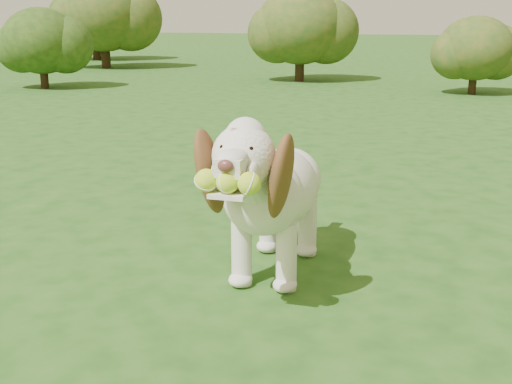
% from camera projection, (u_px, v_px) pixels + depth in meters
% --- Properties ---
extents(ground, '(80.00, 80.00, 0.00)m').
position_uv_depth(ground, '(177.00, 272.00, 3.11)').
color(ground, '#1B4614').
rests_on(ground, ground).
extents(dog, '(0.44, 1.26, 0.82)m').
position_uv_depth(dog, '(272.00, 187.00, 2.95)').
color(dog, silver).
rests_on(dog, ground).
extents(shrub_a, '(1.29, 1.29, 1.34)m').
position_uv_depth(shrub_a, '(41.00, 41.00, 10.70)').
color(shrub_a, '#382314').
rests_on(shrub_a, ground).
extents(shrub_b, '(1.64, 1.64, 1.70)m').
position_uv_depth(shrub_b, '(300.00, 26.00, 11.82)').
color(shrub_b, '#382314').
rests_on(shrub_b, ground).
extents(shrub_g, '(2.11, 2.11, 2.19)m').
position_uv_depth(shrub_g, '(94.00, 12.00, 17.46)').
color(shrub_g, '#382314').
rests_on(shrub_g, ground).
extents(shrub_e, '(2.02, 2.02, 2.09)m').
position_uv_depth(shrub_e, '(103.00, 14.00, 14.72)').
color(shrub_e, '#382314').
rests_on(shrub_e, ground).
extents(shrub_c, '(1.16, 1.16, 1.20)m').
position_uv_depth(shrub_c, '(476.00, 48.00, 9.91)').
color(shrub_c, '#382314').
rests_on(shrub_c, ground).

